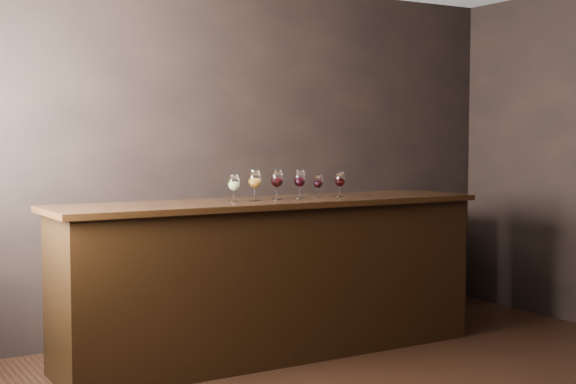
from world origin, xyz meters
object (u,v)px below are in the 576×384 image
bar_counter (273,280)px  glass_red_a (277,179)px  glass_amber (255,180)px  glass_red_b (300,179)px  back_bar_shelf (315,268)px  glass_red_c (318,182)px  glass_white (234,183)px  glass_red_d (340,180)px

bar_counter → glass_red_a: (0.04, 0.01, 0.72)m
glass_amber → glass_red_b: (0.38, 0.02, -0.01)m
back_bar_shelf → glass_red_c: size_ratio=15.26×
glass_amber → glass_red_a: 0.19m
glass_red_a → glass_red_b: 0.19m
glass_amber → glass_red_c: 0.54m
bar_counter → glass_white: size_ratio=16.41×
bar_counter → glass_red_c: 0.80m
glass_red_a → glass_red_d: size_ratio=1.13×
glass_red_a → glass_red_d: 0.53m
glass_amber → glass_red_a: size_ratio=1.01×
glass_amber → glass_red_d: (0.72, 0.00, -0.02)m
bar_counter → glass_red_b: bearing=2.5°
glass_white → glass_red_d: bearing=1.1°
glass_red_a → bar_counter: bearing=-165.8°
bar_counter → glass_red_b: (0.23, 0.01, 0.72)m
back_bar_shelf → glass_red_d: bearing=-107.3°
bar_counter → glass_red_c: size_ratio=17.90×
back_bar_shelf → glass_white: glass_white is taller
glass_red_c → glass_red_b: bearing=-178.8°
bar_counter → glass_amber: 0.74m
glass_white → glass_red_b: size_ratio=0.91×
glass_red_a → glass_red_c: bearing=0.6°
glass_red_a → glass_red_d: (0.53, -0.02, -0.02)m
back_bar_shelf → glass_amber: bearing=-144.2°
bar_counter → glass_red_b: size_ratio=15.00×
glass_amber → glass_red_a: bearing=6.5°
glass_red_b → glass_red_d: size_ratio=1.09×
glass_red_a → glass_red_c: glass_red_a is taller
glass_amber → glass_red_d: bearing=0.3°
glass_amber → glass_red_d: size_ratio=1.14×
glass_amber → glass_red_c: (0.54, 0.03, -0.03)m
glass_white → glass_red_b: glass_red_b is taller
back_bar_shelf → glass_red_b: 1.15m
glass_red_b → glass_red_a: bearing=-179.8°
back_bar_shelf → glass_white: 1.50m
back_bar_shelf → glass_red_a: bearing=-138.7°
back_bar_shelf → glass_red_c: bearing=-121.0°
glass_red_b → glass_amber: bearing=-176.7°
bar_counter → glass_red_a: bearing=13.9°
back_bar_shelf → glass_red_b: bearing=-130.2°
glass_red_a → glass_red_c: (0.35, 0.00, -0.03)m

